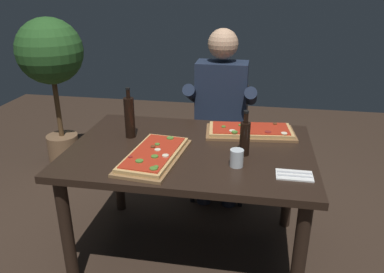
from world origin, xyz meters
name	(u,v)px	position (x,y,z in m)	size (l,w,h in m)	color
ground_plane	(191,251)	(0.00, 0.00, 0.00)	(6.40, 6.40, 0.00)	#38281E
dining_table	(191,162)	(0.00, 0.00, 0.64)	(1.40, 0.96, 0.74)	black
pizza_rectangular_front	(250,131)	(0.33, 0.28, 0.76)	(0.58, 0.32, 0.05)	brown
pizza_rectangular_left	(154,155)	(-0.17, -0.18, 0.76)	(0.33, 0.56, 0.05)	olive
wine_bottle_dark	(245,137)	(0.31, -0.04, 0.84)	(0.06, 0.06, 0.26)	black
oil_bottle_amber	(130,117)	(-0.39, 0.10, 0.87)	(0.06, 0.06, 0.31)	black
tumbler_near_camera	(237,159)	(0.28, -0.19, 0.78)	(0.07, 0.07, 0.09)	silver
napkin_cutlery_set	(294,175)	(0.57, -0.25, 0.74)	(0.18, 0.11, 0.01)	white
diner_chair	(221,135)	(0.10, 0.86, 0.49)	(0.44, 0.44, 0.87)	black
seated_diner	(221,109)	(0.10, 0.74, 0.74)	(0.53, 0.41, 1.33)	#23232D
potted_plant_corner	(52,65)	(-1.39, 0.99, 0.97)	(0.56, 0.56, 1.37)	#846042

